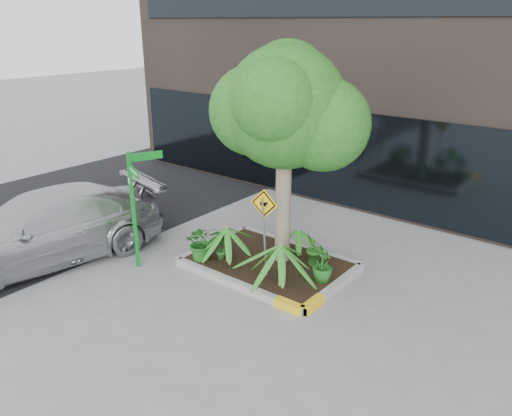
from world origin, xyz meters
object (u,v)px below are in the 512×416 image
Objects in this scene: parked_car at (43,229)px; street_sign_post at (135,198)px; tree at (285,107)px; cattle_sign at (264,219)px.

parked_car is 2.29m from street_sign_post.
cattle_sign is at bearing -77.14° from tree.
tree is 0.89× the size of parked_car.
parked_car is 2.05× the size of street_sign_post.
street_sign_post is at bearing 41.92° from parked_car.
cattle_sign is (2.51, 1.02, -0.15)m from street_sign_post.
tree is 2.49× the size of cattle_sign.
street_sign_post reaches higher than parked_car.
tree is 2.17m from cattle_sign.
parked_car is at bearing -144.26° from tree.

